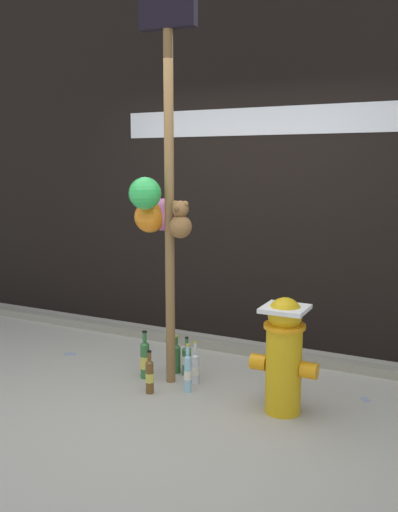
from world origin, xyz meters
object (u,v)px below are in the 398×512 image
at_px(memorial_post, 161,178).
at_px(fire_hydrant, 284,353).
at_px(bottle_0, 145,359).
at_px(bottle_5, 150,376).
at_px(bottle_1, 188,372).
at_px(bottle_2, 196,368).
at_px(bottle_3, 176,357).
at_px(bottle_4, 187,360).

height_order(memorial_post, fire_hydrant, memorial_post).
height_order(bottle_0, bottle_5, bottle_0).
relative_size(bottle_1, bottle_2, 1.09).
height_order(fire_hydrant, bottle_3, fire_hydrant).
xyz_separation_m(bottle_0, bottle_3, (0.17, 0.22, -0.02)).
height_order(memorial_post, bottle_2, memorial_post).
bearing_deg(bottle_5, bottle_4, 81.16).
bearing_deg(bottle_2, bottle_0, -167.91).
relative_size(fire_hydrant, bottle_5, 2.45).
bearing_deg(fire_hydrant, bottle_3, 162.78).
distance_m(fire_hydrant, bottle_5, 1.06).
relative_size(fire_hydrant, bottle_3, 2.58).
bearing_deg(bottle_2, fire_hydrant, -13.52).
xyz_separation_m(bottle_3, bottle_5, (0.03, -0.47, 0.00)).
xyz_separation_m(bottle_1, bottle_4, (-0.17, 0.31, -0.03)).
bearing_deg(bottle_4, fire_hydrant, -18.77).
distance_m(bottle_0, bottle_2, 0.43).
relative_size(bottle_1, bottle_3, 1.19).
distance_m(bottle_2, bottle_4, 0.20).
height_order(bottle_0, bottle_1, bottle_0).
height_order(bottle_2, bottle_4, bottle_2).
xyz_separation_m(memorial_post, fire_hydrant, (1.04, -0.11, -1.20)).
distance_m(fire_hydrant, bottle_3, 1.13).
bearing_deg(bottle_0, bottle_4, 38.98).
relative_size(bottle_0, bottle_3, 1.24).
height_order(bottle_1, bottle_4, bottle_1).
distance_m(fire_hydrant, bottle_2, 0.87).
xyz_separation_m(memorial_post, bottle_3, (-0.00, 0.21, -1.49)).
distance_m(memorial_post, bottle_0, 1.48).
bearing_deg(bottle_0, bottle_1, -11.30).
distance_m(bottle_3, bottle_5, 0.47).
relative_size(memorial_post, bottle_5, 9.07).
relative_size(bottle_0, bottle_5, 1.18).
bearing_deg(memorial_post, bottle_3, 90.33).
xyz_separation_m(bottle_2, bottle_3, (-0.25, 0.13, 0.01)).
distance_m(bottle_1, bottle_5, 0.29).
bearing_deg(fire_hydrant, memorial_post, 174.03).
height_order(memorial_post, bottle_3, memorial_post).
bearing_deg(bottle_3, bottle_0, -126.46).
bearing_deg(bottle_0, bottle_5, -51.24).
relative_size(memorial_post, bottle_0, 7.70).
height_order(fire_hydrant, bottle_1, fire_hydrant).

